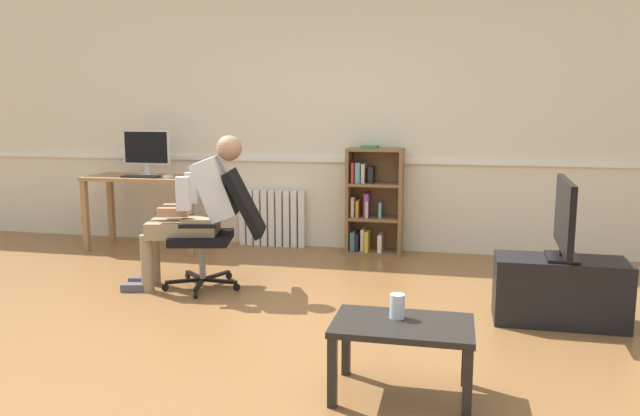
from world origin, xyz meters
TOP-DOWN VIEW (x-y plane):
  - ground_plane at (0.00, 0.00)m, footprint 18.00×18.00m
  - back_wall at (0.00, 2.65)m, footprint 12.00×0.13m
  - computer_desk at (-1.96, 2.15)m, footprint 1.23×0.56m
  - imac_monitor at (-1.99, 2.23)m, footprint 0.52×0.14m
  - keyboard at (-1.95, 2.01)m, footprint 0.39×0.12m
  - computer_mouse at (-1.66, 2.03)m, footprint 0.06×0.10m
  - bookshelf at (0.33, 2.44)m, footprint 0.55×0.29m
  - radiator at (-0.74, 2.54)m, footprint 0.71×0.08m
  - office_chair at (-0.69, 0.96)m, footprint 0.83×0.65m
  - person_seated at (-0.88, 0.92)m, footprint 0.98×0.51m
  - tv_stand at (1.85, 0.66)m, footprint 0.85×0.38m
  - tv_screen at (1.85, 0.66)m, footprint 0.22×0.81m
  - coffee_table at (0.90, -0.65)m, footprint 0.69×0.44m
  - drinking_glass at (0.87, -0.58)m, footprint 0.08×0.08m

SIDE VIEW (x-z plane):
  - ground_plane at x=0.00m, z-range 0.00..0.00m
  - tv_stand at x=1.85m, z-range 0.00..0.44m
  - radiator at x=-0.74m, z-range 0.00..0.59m
  - coffee_table at x=0.90m, z-range 0.13..0.52m
  - drinking_glass at x=0.87m, z-range 0.39..0.51m
  - bookshelf at x=0.33m, z-range -0.03..1.05m
  - office_chair at x=-0.69m, z-range 0.04..1.00m
  - computer_desk at x=-1.96m, z-range 0.26..1.02m
  - person_seated at x=-0.88m, z-range 0.04..1.27m
  - tv_screen at x=1.85m, z-range 0.46..0.99m
  - keyboard at x=-1.95m, z-range 0.76..0.78m
  - computer_mouse at x=-1.66m, z-range 0.76..0.79m
  - imac_monitor at x=-1.99m, z-range 0.79..1.26m
  - back_wall at x=0.00m, z-range 0.00..2.70m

